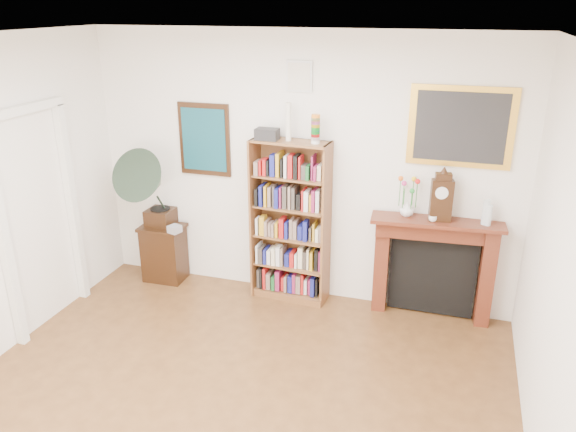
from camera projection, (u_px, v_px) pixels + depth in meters
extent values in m
cube|color=white|center=(173.00, 47.00, 3.07)|extent=(4.50, 5.00, 0.01)
cube|color=white|center=(299.00, 170.00, 5.80)|extent=(4.50, 0.01, 2.80)
cube|color=white|center=(576.00, 334.00, 2.95)|extent=(0.01, 5.00, 2.80)
cube|color=white|center=(4.00, 241.00, 4.96)|extent=(0.08, 0.08, 2.10)
cube|color=white|center=(72.00, 206.00, 5.80)|extent=(0.08, 0.08, 2.10)
cube|color=white|center=(21.00, 109.00, 4.99)|extent=(0.08, 1.02, 0.08)
cube|color=black|center=(205.00, 140.00, 5.99)|extent=(0.58, 0.03, 0.78)
cube|color=#124857|center=(204.00, 140.00, 5.97)|extent=(0.50, 0.01, 0.67)
cube|color=white|center=(299.00, 76.00, 5.44)|extent=(0.26, 0.03, 0.30)
cube|color=silver|center=(299.00, 76.00, 5.43)|extent=(0.22, 0.01, 0.26)
cube|color=gold|center=(461.00, 127.00, 5.15)|extent=(0.95, 0.03, 0.75)
cube|color=#262628|center=(461.00, 127.00, 5.14)|extent=(0.82, 0.01, 0.65)
cube|color=brown|center=(255.00, 218.00, 5.97)|extent=(0.05, 0.28, 1.74)
cube|color=brown|center=(326.00, 227.00, 5.75)|extent=(0.05, 0.28, 1.74)
cube|color=brown|center=(290.00, 142.00, 5.55)|extent=(0.82, 0.34, 0.02)
cube|color=brown|center=(290.00, 293.00, 6.16)|extent=(0.82, 0.34, 0.08)
cube|color=brown|center=(294.00, 218.00, 5.98)|extent=(0.80, 0.08, 1.74)
cube|color=brown|center=(290.00, 265.00, 6.04)|extent=(0.77, 0.32, 0.02)
cube|color=brown|center=(290.00, 237.00, 5.92)|extent=(0.77, 0.32, 0.02)
cube|color=brown|center=(290.00, 208.00, 5.80)|extent=(0.77, 0.32, 0.02)
cube|color=brown|center=(290.00, 177.00, 5.68)|extent=(0.77, 0.32, 0.02)
cube|color=black|center=(164.00, 253.00, 6.44)|extent=(0.49, 0.37, 0.66)
cube|color=#4A1A11|center=(381.00, 263.00, 5.76)|extent=(0.15, 0.20, 1.03)
cube|color=#4A1A11|center=(486.00, 277.00, 5.47)|extent=(0.15, 0.20, 1.03)
cube|color=#4A1A11|center=(437.00, 230.00, 5.46)|extent=(1.18, 0.28, 0.17)
cube|color=#4A1A11|center=(437.00, 222.00, 5.39)|extent=(1.28, 0.40, 0.04)
cube|color=black|center=(432.00, 275.00, 5.70)|extent=(0.85, 0.09, 0.82)
cube|color=black|center=(161.00, 217.00, 6.36)|extent=(0.29, 0.29, 0.18)
cylinder|color=black|center=(160.00, 209.00, 6.32)|extent=(0.22, 0.22, 0.01)
cone|color=#2B3E31|center=(149.00, 180.00, 6.02)|extent=(0.59, 0.73, 0.75)
cube|color=#B8B8C5|center=(175.00, 229.00, 6.13)|extent=(0.15, 0.15, 0.08)
cube|color=black|center=(441.00, 200.00, 5.31)|extent=(0.22, 0.15, 0.41)
cylinder|color=white|center=(442.00, 193.00, 5.22)|extent=(0.12, 0.03, 0.12)
cube|color=black|center=(444.00, 177.00, 5.23)|extent=(0.16, 0.12, 0.07)
imported|color=white|center=(407.00, 209.00, 5.47)|extent=(0.17, 0.17, 0.15)
imported|color=white|center=(433.00, 218.00, 5.34)|extent=(0.08, 0.08, 0.06)
cylinder|color=silver|center=(486.00, 212.00, 5.25)|extent=(0.07, 0.07, 0.24)
cylinder|color=silver|center=(489.00, 215.00, 5.23)|extent=(0.06, 0.06, 0.20)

